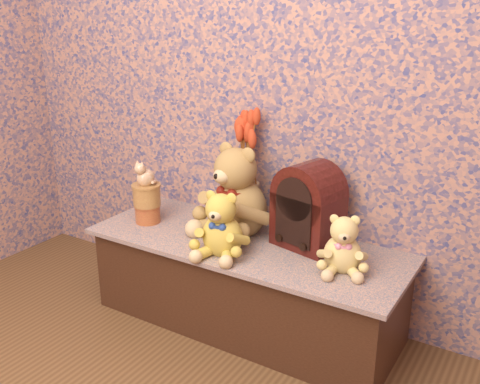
# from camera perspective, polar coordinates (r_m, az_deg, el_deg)

# --- Properties ---
(display_shelf) EXTENTS (1.39, 0.53, 0.40)m
(display_shelf) POSITION_cam_1_polar(r_m,az_deg,el_deg) (2.42, 0.63, -9.54)
(display_shelf) COLOR #385173
(display_shelf) RESTS_ON ground
(teddy_large) EXTENTS (0.43, 0.48, 0.43)m
(teddy_large) POSITION_cam_1_polar(r_m,az_deg,el_deg) (2.35, -0.13, 0.65)
(teddy_large) COLOR olive
(teddy_large) RESTS_ON display_shelf
(teddy_medium) EXTENTS (0.27, 0.30, 0.29)m
(teddy_medium) POSITION_cam_1_polar(r_m,az_deg,el_deg) (2.17, -1.89, -2.99)
(teddy_medium) COLOR gold
(teddy_medium) RESTS_ON display_shelf
(teddy_small) EXTENTS (0.27, 0.29, 0.24)m
(teddy_small) POSITION_cam_1_polar(r_m,az_deg,el_deg) (2.08, 10.84, -5.02)
(teddy_small) COLOR #D8BE66
(teddy_small) RESTS_ON display_shelf
(cathedral_radio) EXTENTS (0.30, 0.24, 0.36)m
(cathedral_radio) POSITION_cam_1_polar(r_m,az_deg,el_deg) (2.25, 7.23, -1.37)
(cathedral_radio) COLOR #350E09
(cathedral_radio) RESTS_ON display_shelf
(ceramic_vase) EXTENTS (0.15, 0.15, 0.20)m
(ceramic_vase) POSITION_cam_1_polar(r_m,az_deg,el_deg) (2.49, 0.69, -1.20)
(ceramic_vase) COLOR tan
(ceramic_vase) RESTS_ON display_shelf
(dried_stalks) EXTENTS (0.28, 0.28, 0.42)m
(dried_stalks) POSITION_cam_1_polar(r_m,az_deg,el_deg) (2.40, 0.72, 5.70)
(dried_stalks) COLOR #C93F20
(dried_stalks) RESTS_ON ceramic_vase
(biscuit_tin_lower) EXTENTS (0.13, 0.13, 0.08)m
(biscuit_tin_lower) POSITION_cam_1_polar(r_m,az_deg,el_deg) (2.56, -9.69, -2.25)
(biscuit_tin_lower) COLOR #C9833B
(biscuit_tin_lower) RESTS_ON display_shelf
(biscuit_tin_upper) EXTENTS (0.13, 0.13, 0.10)m
(biscuit_tin_upper) POSITION_cam_1_polar(r_m,az_deg,el_deg) (2.53, -9.81, -0.33)
(biscuit_tin_upper) COLOR #DBB960
(biscuit_tin_upper) RESTS_ON biscuit_tin_lower
(cat_figurine) EXTENTS (0.10, 0.11, 0.12)m
(cat_figurine) POSITION_cam_1_polar(r_m,az_deg,el_deg) (2.49, -9.95, 2.07)
(cat_figurine) COLOR silver
(cat_figurine) RESTS_ON biscuit_tin_upper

